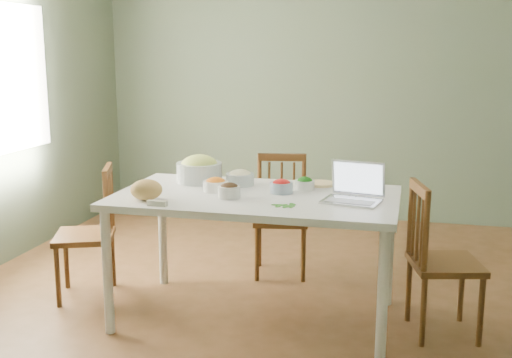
% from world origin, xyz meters
% --- Properties ---
extents(floor, '(5.00, 5.00, 0.00)m').
position_xyz_m(floor, '(0.00, 0.00, 0.00)').
color(floor, '#56371C').
rests_on(floor, ground).
extents(wall_back, '(5.00, 0.00, 2.70)m').
position_xyz_m(wall_back, '(0.00, 2.50, 1.35)').
color(wall_back, '#57694E').
rests_on(wall_back, ground).
extents(wall_front, '(5.00, 0.00, 2.70)m').
position_xyz_m(wall_front, '(0.00, -2.50, 1.35)').
color(wall_front, '#57694E').
rests_on(wall_front, ground).
extents(dining_table, '(1.77, 1.00, 0.83)m').
position_xyz_m(dining_table, '(-0.22, -0.20, 0.42)').
color(dining_table, white).
rests_on(dining_table, floor).
extents(chair_far, '(0.47, 0.46, 0.93)m').
position_xyz_m(chair_far, '(-0.24, 0.66, 0.46)').
color(chair_far, '#523514').
rests_on(chair_far, floor).
extents(chair_left, '(0.52, 0.53, 0.94)m').
position_xyz_m(chair_left, '(-1.48, -0.13, 0.47)').
color(chair_left, '#523514').
rests_on(chair_left, floor).
extents(chair_right, '(0.49, 0.50, 0.95)m').
position_xyz_m(chair_right, '(0.95, -0.14, 0.47)').
color(chair_right, '#523514').
rests_on(chair_right, floor).
extents(bread_boule, '(0.20, 0.20, 0.13)m').
position_xyz_m(bread_boule, '(-0.84, -0.50, 0.89)').
color(bread_boule, tan).
rests_on(bread_boule, dining_table).
extents(butter_stick, '(0.12, 0.03, 0.03)m').
position_xyz_m(butter_stick, '(-0.71, -0.63, 0.85)').
color(butter_stick, silver).
rests_on(butter_stick, dining_table).
extents(bowl_squash, '(0.38, 0.38, 0.18)m').
position_xyz_m(bowl_squash, '(-0.70, 0.09, 0.92)').
color(bowl_squash, '#E7EA73').
rests_on(bowl_squash, dining_table).
extents(bowl_carrot, '(0.20, 0.20, 0.09)m').
position_xyz_m(bowl_carrot, '(-0.50, -0.17, 0.88)').
color(bowl_carrot, '#D27100').
rests_on(bowl_carrot, dining_table).
extents(bowl_onion, '(0.25, 0.25, 0.10)m').
position_xyz_m(bowl_onion, '(-0.40, 0.05, 0.88)').
color(bowl_onion, beige).
rests_on(bowl_onion, dining_table).
extents(bowl_mushroom, '(0.18, 0.18, 0.09)m').
position_xyz_m(bowl_mushroom, '(-0.36, -0.32, 0.88)').
color(bowl_mushroom, black).
rests_on(bowl_mushroom, dining_table).
extents(bowl_redpep, '(0.17, 0.17, 0.09)m').
position_xyz_m(bowl_redpep, '(-0.08, -0.11, 0.87)').
color(bowl_redpep, '#AF0400').
rests_on(bowl_redpep, dining_table).
extents(bowl_broccoli, '(0.16, 0.16, 0.08)m').
position_xyz_m(bowl_broccoli, '(0.05, 0.03, 0.87)').
color(bowl_broccoli, '#12510D').
rests_on(bowl_broccoli, dining_table).
extents(flatbread, '(0.22, 0.22, 0.02)m').
position_xyz_m(flatbread, '(0.13, 0.19, 0.84)').
color(flatbread, '#DCC67E').
rests_on(flatbread, dining_table).
extents(basil_bunch, '(0.17, 0.17, 0.02)m').
position_xyz_m(basil_bunch, '(0.00, -0.44, 0.84)').
color(basil_bunch, '#288019').
rests_on(basil_bunch, dining_table).
extents(laptop, '(0.38, 0.33, 0.23)m').
position_xyz_m(laptop, '(0.38, -0.26, 0.95)').
color(laptop, silver).
rests_on(laptop, dining_table).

